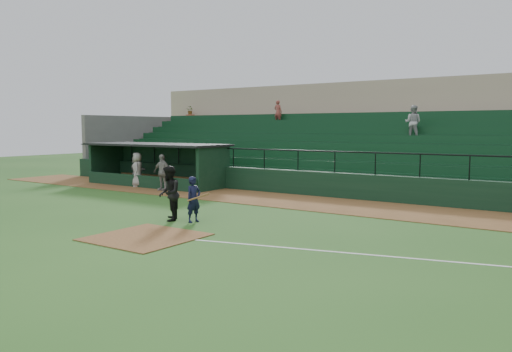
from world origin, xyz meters
The scene contains 11 objects.
ground centered at (0.00, 0.00, 0.00)m, with size 90.00×90.00×0.00m, color #27551B.
warning_track centered at (0.00, 8.00, 0.01)m, with size 40.00×4.00×0.03m, color brown.
home_plate_dirt centered at (0.00, -1.00, 0.01)m, with size 3.00×3.00×0.03m, color brown.
foul_line centered at (8.00, 1.20, 0.01)m, with size 18.00×0.09×0.01m, color white.
stadium_structure centered at (0.00, 16.46, 2.30)m, with size 38.00×13.08×6.40m.
dugout centered at (-9.75, 9.56, 1.33)m, with size 8.90×3.20×2.42m.
batter_at_plate centered at (-0.42, 1.71, 0.81)m, with size 1.03×0.69×1.62m.
umpire centered at (-1.33, 1.42, 0.99)m, with size 0.96×0.75×1.97m, color black.
dugout_player_a centered at (-7.59, 7.40, 0.99)m, with size 1.12×0.47×1.91m, color gray.
dugout_player_b centered at (-9.96, 7.87, 0.99)m, with size 0.94×0.61×1.92m, color #ACA5A0.
dugout_player_c centered at (-11.01, 8.73, 0.86)m, with size 1.55×0.49×1.67m, color #AAA49F.
Camera 1 is at (11.19, -11.53, 3.33)m, focal length 35.16 mm.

